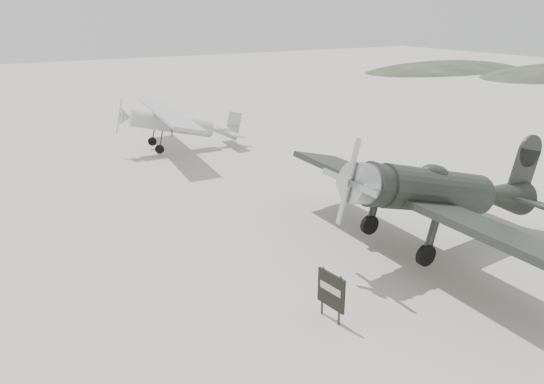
% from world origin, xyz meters
% --- Properties ---
extents(ground, '(160.00, 160.00, 0.00)m').
position_xyz_m(ground, '(0.00, 0.00, 0.00)').
color(ground, '#A6A093').
rests_on(ground, ground).
extents(hill_northeast, '(32.00, 16.00, 5.20)m').
position_xyz_m(hill_northeast, '(50.00, 40.00, 0.00)').
color(hill_northeast, '#283426').
rests_on(hill_northeast, ground).
extents(lowwing_monoplane, '(9.12, 12.67, 4.11)m').
position_xyz_m(lowwing_monoplane, '(4.56, -1.03, 2.17)').
color(lowwing_monoplane, black).
rests_on(lowwing_monoplane, ground).
extents(highwing_monoplane, '(7.47, 10.49, 2.96)m').
position_xyz_m(highwing_monoplane, '(1.63, 16.86, 1.86)').
color(highwing_monoplane, '#97989B').
rests_on(highwing_monoplane, ground).
extents(sign_board, '(0.19, 1.02, 1.48)m').
position_xyz_m(sign_board, '(-1.45, -2.77, 0.88)').
color(sign_board, '#333333').
rests_on(sign_board, ground).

